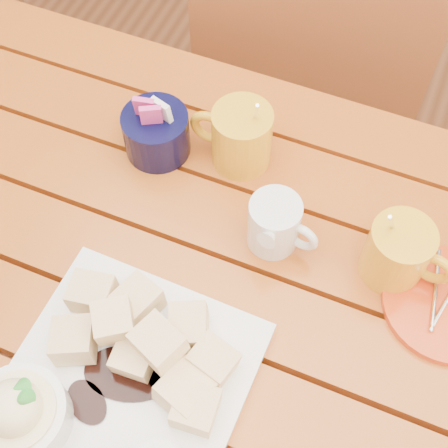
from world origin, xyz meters
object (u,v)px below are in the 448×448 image
at_px(coffee_mug_right, 399,253).
at_px(orange_saucer, 447,304).
at_px(table, 182,313).
at_px(chair_far, 307,77).
at_px(coffee_mug_left, 240,136).
at_px(dessert_plate, 105,385).

relative_size(coffee_mug_right, orange_saucer, 0.84).
bearing_deg(table, coffee_mug_right, 26.18).
xyz_separation_m(coffee_mug_right, chair_far, (-0.26, 0.52, -0.28)).
relative_size(orange_saucer, chair_far, 0.18).
bearing_deg(table, orange_saucer, 16.81).
relative_size(table, coffee_mug_left, 8.25).
xyz_separation_m(dessert_plate, chair_far, (0.01, 0.81, -0.26)).
height_order(coffee_mug_right, orange_saucer, coffee_mug_right).
bearing_deg(coffee_mug_right, coffee_mug_left, 165.36).
xyz_separation_m(table, chair_far, (-0.01, 0.64, -0.12)).
relative_size(coffee_mug_left, orange_saucer, 0.88).
bearing_deg(table, coffee_mug_left, 90.03).
relative_size(dessert_plate, coffee_mug_left, 1.96).
height_order(table, coffee_mug_left, coffee_mug_left).
bearing_deg(table, chair_far, 90.45).
height_order(table, dessert_plate, dessert_plate).
height_order(table, chair_far, chair_far).
distance_m(dessert_plate, chair_far, 0.85).
height_order(table, coffee_mug_right, coffee_mug_right).
distance_m(dessert_plate, coffee_mug_right, 0.40).
distance_m(coffee_mug_left, chair_far, 0.51).
distance_m(dessert_plate, coffee_mug_left, 0.39).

